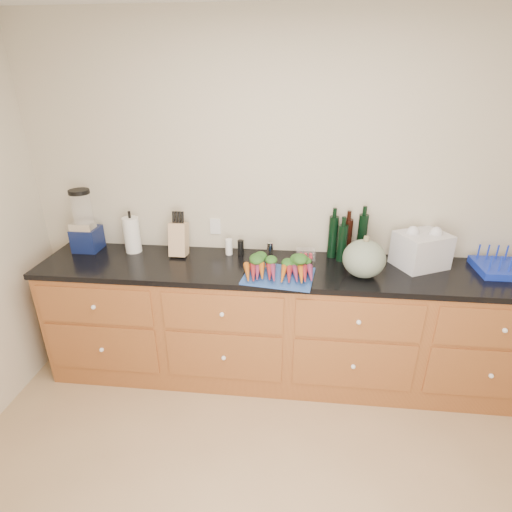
# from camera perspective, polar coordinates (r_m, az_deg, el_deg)

# --- Properties ---
(wall_back) EXTENTS (4.10, 0.05, 2.60)m
(wall_back) POSITION_cam_1_polar(r_m,az_deg,el_deg) (3.01, 5.48, 7.26)
(wall_back) COLOR beige
(wall_back) RESTS_ON ground
(cabinets) EXTENTS (3.60, 0.64, 0.90)m
(cabinets) POSITION_cam_1_polar(r_m,az_deg,el_deg) (3.08, 4.76, -9.87)
(cabinets) COLOR brown
(cabinets) RESTS_ON ground
(countertop) EXTENTS (3.64, 0.62, 0.04)m
(countertop) POSITION_cam_1_polar(r_m,az_deg,el_deg) (2.85, 5.08, -1.96)
(countertop) COLOR black
(countertop) RESTS_ON cabinets
(cutting_board) EXTENTS (0.50, 0.40, 0.01)m
(cutting_board) POSITION_cam_1_polar(r_m,az_deg,el_deg) (2.70, 3.27, -2.87)
(cutting_board) COLOR #224694
(cutting_board) RESTS_ON countertop
(carrots) EXTENTS (0.47, 0.34, 0.07)m
(carrots) POSITION_cam_1_polar(r_m,az_deg,el_deg) (2.72, 3.33, -1.81)
(carrots) COLOR #C16016
(carrots) RESTS_ON cutting_board
(squash) EXTENTS (0.28, 0.28, 0.26)m
(squash) POSITION_cam_1_polar(r_m,az_deg,el_deg) (2.75, 15.18, -0.37)
(squash) COLOR #576757
(squash) RESTS_ON countertop
(blender_appliance) EXTENTS (0.19, 0.19, 0.48)m
(blender_appliance) POSITION_cam_1_polar(r_m,az_deg,el_deg) (3.31, -23.28, 4.17)
(blender_appliance) COLOR #0F1948
(blender_appliance) RESTS_ON countertop
(paper_towel) EXTENTS (0.12, 0.12, 0.27)m
(paper_towel) POSITION_cam_1_polar(r_m,az_deg,el_deg) (3.18, -17.29, 2.90)
(paper_towel) COLOR white
(paper_towel) RESTS_ON countertop
(knife_block) EXTENTS (0.12, 0.12, 0.25)m
(knife_block) POSITION_cam_1_polar(r_m,az_deg,el_deg) (3.04, -10.97, 2.37)
(knife_block) COLOR tan
(knife_block) RESTS_ON countertop
(grinder_salt) EXTENTS (0.05, 0.05, 0.12)m
(grinder_salt) POSITION_cam_1_polar(r_m,az_deg,el_deg) (3.02, -3.89, 1.31)
(grinder_salt) COLOR white
(grinder_salt) RESTS_ON countertop
(grinder_pepper) EXTENTS (0.05, 0.05, 0.12)m
(grinder_pepper) POSITION_cam_1_polar(r_m,az_deg,el_deg) (3.01, -2.20, 1.20)
(grinder_pepper) COLOR black
(grinder_pepper) RESTS_ON countertop
(canister_chrome) EXTENTS (0.05, 0.05, 0.11)m
(canister_chrome) POSITION_cam_1_polar(r_m,az_deg,el_deg) (2.99, 2.02, 0.96)
(canister_chrome) COLOR silver
(canister_chrome) RESTS_ON countertop
(tomato_box) EXTENTS (0.14, 0.11, 0.06)m
(tomato_box) POSITION_cam_1_polar(r_m,az_deg,el_deg) (2.98, 7.13, 0.28)
(tomato_box) COLOR white
(tomato_box) RESTS_ON countertop
(bottles) EXTENTS (0.28, 0.14, 0.34)m
(bottles) POSITION_cam_1_polar(r_m,az_deg,el_deg) (3.00, 12.76, 2.45)
(bottles) COLOR black
(bottles) RESTS_ON countertop
(grocery_bag) EXTENTS (0.41, 0.39, 0.24)m
(grocery_bag) POSITION_cam_1_polar(r_m,az_deg,el_deg) (3.03, 22.52, 0.80)
(grocery_bag) COLOR white
(grocery_bag) RESTS_ON countertop
(dish_rack) EXTENTS (0.39, 0.31, 0.16)m
(dish_rack) POSITION_cam_1_polar(r_m,az_deg,el_deg) (3.24, 32.13, -1.29)
(dish_rack) COLOR #142DB7
(dish_rack) RESTS_ON countertop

